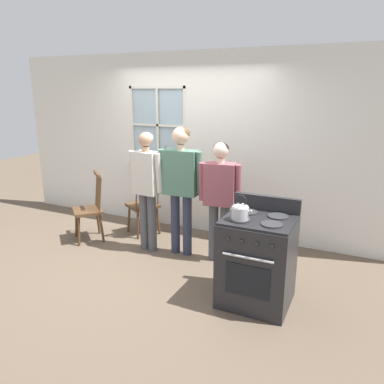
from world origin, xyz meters
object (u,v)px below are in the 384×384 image
(person_adult_right, at_px, (220,192))
(chair_by_window, at_px, (144,205))
(kettle, at_px, (240,211))
(person_elderly_left, at_px, (147,182))
(stove, at_px, (257,260))
(person_teen_center, at_px, (181,178))
(handbag, at_px, (150,184))
(potted_plant, at_px, (166,159))
(chair_near_wall, at_px, (89,210))

(person_adult_right, bearing_deg, chair_by_window, 156.64)
(person_adult_right, height_order, kettle, person_adult_right)
(person_elderly_left, height_order, stove, person_elderly_left)
(person_teen_center, bearing_deg, kettle, -40.91)
(person_teen_center, bearing_deg, handbag, 154.29)
(person_elderly_left, relative_size, potted_plant, 5.15)
(person_teen_center, xyz_separation_m, person_adult_right, (0.53, 0.02, -0.13))
(stove, relative_size, handbag, 3.53)
(person_teen_center, bearing_deg, person_adult_right, 0.17)
(potted_plant, bearing_deg, stove, -39.16)
(person_adult_right, xyz_separation_m, potted_plant, (-1.23, 0.82, 0.19))
(person_adult_right, bearing_deg, person_teen_center, 174.39)
(chair_by_window, relative_size, chair_near_wall, 1.00)
(chair_near_wall, xyz_separation_m, kettle, (2.53, -0.73, 0.57))
(person_adult_right, height_order, potted_plant, person_adult_right)
(person_teen_center, bearing_deg, person_elderly_left, -172.11)
(chair_near_wall, distance_m, handbag, 0.97)
(person_adult_right, relative_size, potted_plant, 4.89)
(chair_by_window, relative_size, stove, 0.93)
(stove, distance_m, handbag, 2.18)
(chair_near_wall, distance_m, kettle, 2.69)
(chair_near_wall, relative_size, kettle, 4.07)
(person_teen_center, bearing_deg, chair_by_window, 152.44)
(stove, xyz_separation_m, kettle, (-0.16, -0.13, 0.55))
(stove, relative_size, potted_plant, 3.43)
(chair_by_window, relative_size, person_adult_right, 0.65)
(chair_by_window, relative_size, person_teen_center, 0.59)
(person_adult_right, bearing_deg, chair_near_wall, 176.67)
(handbag, bearing_deg, person_elderly_left, -63.73)
(person_teen_center, xyz_separation_m, stove, (1.25, -0.74, -0.58))
(chair_near_wall, bearing_deg, kettle, 26.01)
(person_teen_center, height_order, stove, person_teen_center)
(person_elderly_left, bearing_deg, kettle, -21.32)
(stove, height_order, handbag, stove)
(person_adult_right, bearing_deg, potted_plant, 138.10)
(chair_by_window, distance_m, chair_near_wall, 0.80)
(person_elderly_left, relative_size, handbag, 5.30)
(stove, bearing_deg, person_elderly_left, 159.13)
(chair_by_window, bearing_deg, potted_plant, -167.57)
(person_elderly_left, xyz_separation_m, stove, (1.72, -0.65, -0.49))
(chair_by_window, distance_m, person_adult_right, 1.51)
(stove, relative_size, kettle, 4.39)
(chair_by_window, distance_m, kettle, 2.39)
(person_teen_center, distance_m, person_adult_right, 0.55)
(person_teen_center, bearing_deg, potted_plant, 127.19)
(stove, bearing_deg, handbag, 151.75)
(person_teen_center, distance_m, handbag, 0.74)
(person_elderly_left, bearing_deg, chair_by_window, 133.58)
(person_adult_right, height_order, stove, person_adult_right)
(chair_near_wall, xyz_separation_m, stove, (2.69, -0.60, 0.02))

